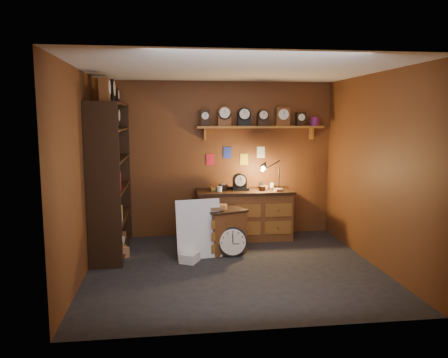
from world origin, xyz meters
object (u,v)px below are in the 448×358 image
(workbench, at_px, (244,212))
(shelving_unit, at_px, (108,172))
(low_cabinet, at_px, (224,228))
(big_round_clock, at_px, (232,242))

(workbench, bearing_deg, shelving_unit, -167.31)
(shelving_unit, xyz_separation_m, workbench, (2.20, 0.49, -0.78))
(workbench, relative_size, low_cabinet, 2.15)
(low_cabinet, bearing_deg, shelving_unit, 152.11)
(low_cabinet, bearing_deg, big_round_clock, -92.19)
(shelving_unit, distance_m, workbench, 2.38)
(low_cabinet, distance_m, big_round_clock, 0.31)
(shelving_unit, distance_m, low_cabinet, 1.98)
(workbench, height_order, big_round_clock, workbench)
(low_cabinet, relative_size, big_round_clock, 1.70)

